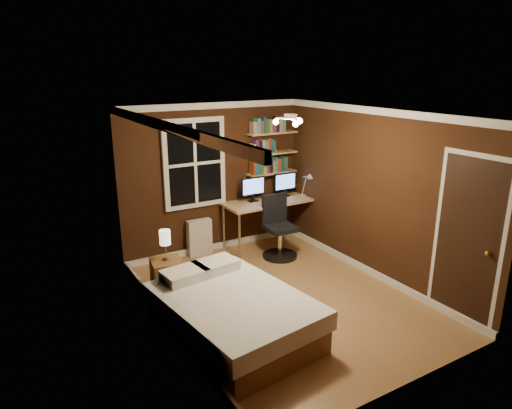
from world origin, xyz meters
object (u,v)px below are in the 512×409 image
radiator (199,237)px  bedside_lamp (165,245)px  nightstand (167,277)px  monitor_right (285,185)px  desk_lamp (307,184)px  office_chair (279,233)px  desk (272,203)px  monitor_left (253,189)px  bed (233,314)px

radiator → bedside_lamp: bearing=-131.7°
nightstand → monitor_right: 2.84m
desk_lamp → office_chair: desk_lamp is taller
desk → monitor_left: monitor_left is taller
nightstand → monitor_left: monitor_left is taller
bed → monitor_right: (2.27, 2.29, 0.76)m
radiator → nightstand: bearing=-131.7°
nightstand → desk: bearing=28.5°
bed → monitor_left: (1.61, 2.29, 0.76)m
desk_lamp → monitor_left: bearing=168.6°
monitor_left → office_chair: bearing=-75.5°
bed → desk: size_ratio=1.19×
desk → monitor_right: 0.43m
desk → desk_lamp: size_ratio=3.96×
monitor_left → desk_lamp: (0.99, -0.20, 0.01)m
monitor_left → desk_lamp: size_ratio=1.01×
nightstand → bedside_lamp: size_ratio=1.17×
monitor_left → office_chair: monitor_left is taller
desk → desk_lamp: bearing=-9.9°
monitor_left → monitor_right: (0.66, 0.00, 0.00)m
bedside_lamp → monitor_left: (1.91, 0.93, 0.31)m
bed → office_chair: (1.76, 1.71, 0.12)m
desk → office_chair: 0.65m
office_chair → monitor_left: bearing=108.1°
monitor_right → office_chair: monitor_right is taller
radiator → desk: size_ratio=0.35×
bed → desk: (1.95, 2.21, 0.49)m
monitor_left → bed: bearing=-125.1°
bedside_lamp → monitor_left: 2.15m
bedside_lamp → desk_lamp: size_ratio=0.99×
monitor_right → desk_lamp: size_ratio=1.01×
desk → bed: bearing=-131.5°
monitor_left → desk_lamp: desk_lamp is taller
nightstand → monitor_right: bearing=27.9°
bedside_lamp → office_chair: bearing=9.5°
monitor_right → office_chair: 1.00m
bed → desk_lamp: (2.60, 2.09, 0.77)m
bedside_lamp → monitor_right: (2.57, 0.93, 0.31)m
desk_lamp → nightstand: bearing=-166.0°
radiator → monitor_left: (0.95, -0.15, 0.73)m
radiator → monitor_right: size_ratio=1.38×
bedside_lamp → desk: size_ratio=0.25×
nightstand → radiator: radiator is taller
monitor_right → desk_lamp: 0.39m
bed → office_chair: size_ratio=2.00×
bedside_lamp → monitor_left: bearing=25.9°
bedside_lamp → radiator: bedside_lamp is taller
bedside_lamp → monitor_right: monitor_right is taller
desk → monitor_left: (-0.34, 0.09, 0.27)m
nightstand → office_chair: size_ratio=0.49×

